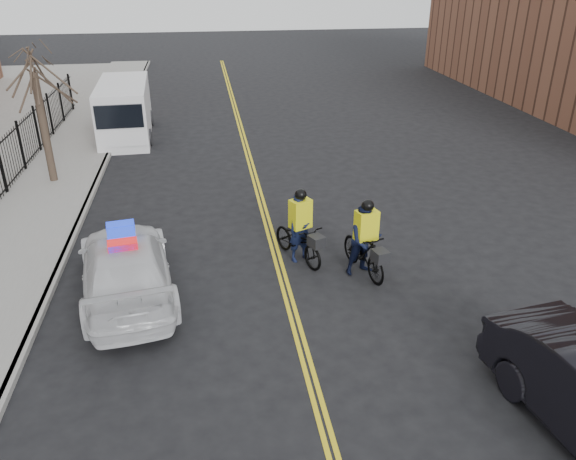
% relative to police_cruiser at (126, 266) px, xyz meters
% --- Properties ---
extents(ground, '(120.00, 120.00, 0.00)m').
position_rel_police_cruiser_xyz_m(ground, '(3.99, -1.56, -0.79)').
color(ground, black).
rests_on(ground, ground).
extents(center_line_left, '(0.10, 60.00, 0.01)m').
position_rel_police_cruiser_xyz_m(center_line_left, '(3.91, 6.44, -0.79)').
color(center_line_left, yellow).
rests_on(center_line_left, ground).
extents(center_line_right, '(0.10, 60.00, 0.01)m').
position_rel_police_cruiser_xyz_m(center_line_right, '(4.07, 6.44, -0.79)').
color(center_line_right, yellow).
rests_on(center_line_right, ground).
extents(sidewalk, '(3.00, 60.00, 0.15)m').
position_rel_police_cruiser_xyz_m(sidewalk, '(-3.51, 6.44, -0.72)').
color(sidewalk, gray).
rests_on(sidewalk, ground).
extents(curb, '(0.20, 60.00, 0.15)m').
position_rel_police_cruiser_xyz_m(curb, '(-2.01, 6.44, -0.72)').
color(curb, gray).
rests_on(curb, ground).
extents(street_tree, '(3.20, 3.20, 4.80)m').
position_rel_police_cruiser_xyz_m(street_tree, '(-3.61, 8.44, 2.74)').
color(street_tree, '#362920').
rests_on(street_tree, sidewalk).
extents(police_cruiser, '(3.02, 5.69, 1.73)m').
position_rel_police_cruiser_xyz_m(police_cruiser, '(0.00, 0.00, 0.00)').
color(police_cruiser, silver).
rests_on(police_cruiser, ground).
extents(cargo_van, '(2.56, 6.15, 2.53)m').
position_rel_police_cruiser_xyz_m(cargo_van, '(-1.51, 14.41, 0.45)').
color(cargo_van, white).
rests_on(cargo_van, ground).
extents(cyclist_near, '(1.61, 2.30, 2.14)m').
position_rel_police_cruiser_xyz_m(cyclist_near, '(4.62, 1.13, -0.05)').
color(cyclist_near, black).
rests_on(cyclist_near, ground).
extents(cyclist_far, '(1.11, 2.21, 2.15)m').
position_rel_police_cruiser_xyz_m(cyclist_far, '(6.20, 0.11, 0.06)').
color(cyclist_far, black).
rests_on(cyclist_far, ground).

